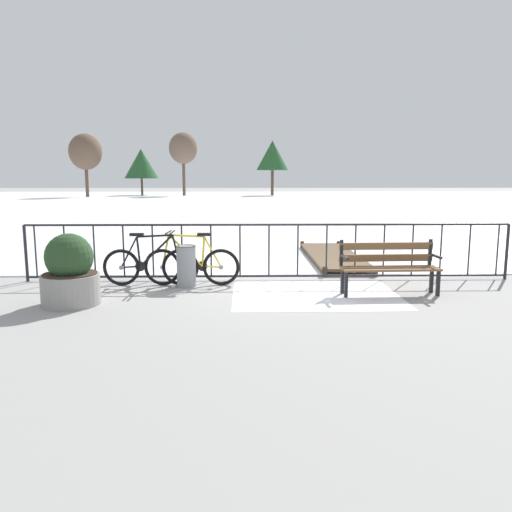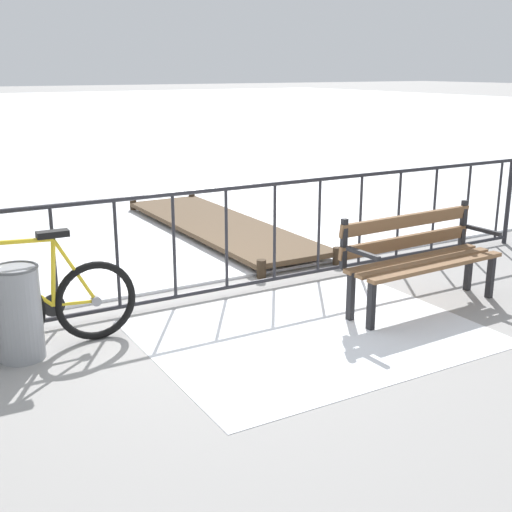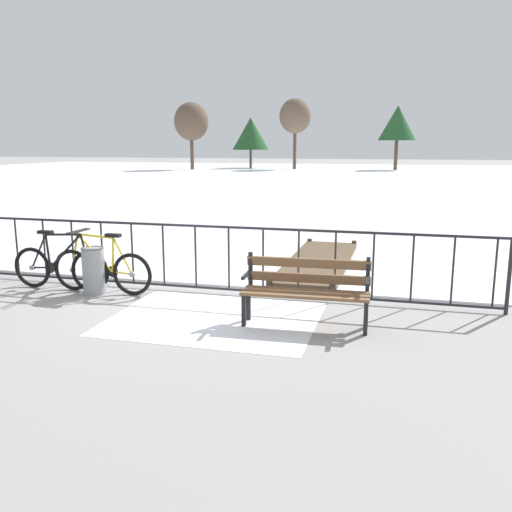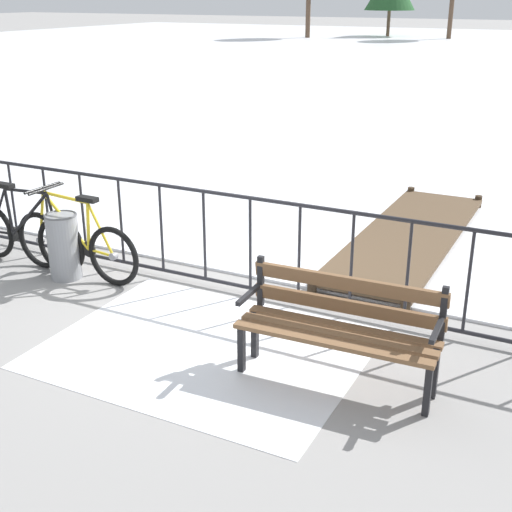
# 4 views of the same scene
# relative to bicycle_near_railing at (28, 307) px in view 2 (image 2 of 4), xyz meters

# --- Properties ---
(ground_plane) EXTENTS (160.00, 160.00, 0.00)m
(ground_plane) POSITION_rel_bicycle_near_railing_xyz_m (1.40, 0.41, -0.37)
(ground_plane) COLOR gray
(snow_patch) EXTENTS (2.72, 2.14, 0.01)m
(snow_patch) POSITION_rel_bicycle_near_railing_xyz_m (2.11, -0.79, -0.36)
(snow_patch) COLOR white
(snow_patch) RESTS_ON ground
(railing_fence) EXTENTS (9.06, 0.06, 1.07)m
(railing_fence) POSITION_rel_bicycle_near_railing_xyz_m (1.40, 0.41, 0.19)
(railing_fence) COLOR #232328
(railing_fence) RESTS_ON ground
(bicycle_near_railing) EXTENTS (1.71, 0.52, 0.97)m
(bicycle_near_railing) POSITION_rel_bicycle_near_railing_xyz_m (0.00, 0.00, 0.00)
(bicycle_near_railing) COLOR black
(bicycle_near_railing) RESTS_ON ground
(park_bench) EXTENTS (1.62, 0.55, 0.89)m
(park_bench) POSITION_rel_bicycle_near_railing_xyz_m (3.32, -0.72, 0.14)
(park_bench) COLOR brown
(park_bench) RESTS_ON ground
(trash_bin) EXTENTS (0.35, 0.35, 0.73)m
(trash_bin) POSITION_rel_bicycle_near_railing_xyz_m (-0.09, -0.09, 0.00)
(trash_bin) COLOR gray
(trash_bin) RESTS_ON ground
(wooden_dock) EXTENTS (1.10, 3.98, 0.20)m
(wooden_dock) POSITION_rel_bicycle_near_railing_xyz_m (3.00, 2.65, -0.25)
(wooden_dock) COLOR brown
(wooden_dock) RESTS_ON ground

